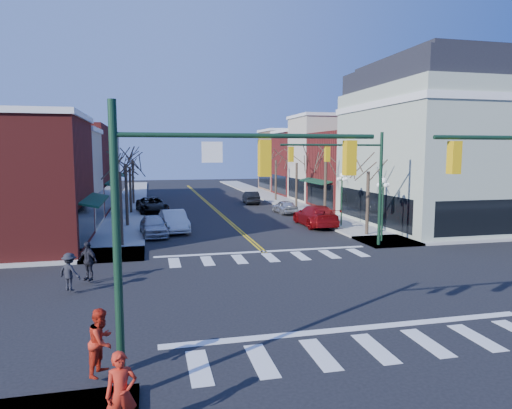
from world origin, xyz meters
TOP-DOWN VIEW (x-y plane):
  - ground at (0.00, 0.00)m, footprint 160.00×160.00m
  - sidewalk_left at (-8.75, 20.00)m, footprint 3.50×70.00m
  - sidewalk_right at (8.75, 20.00)m, footprint 3.50×70.00m
  - bldg_left_stucco_a at (-15.50, 19.50)m, footprint 10.00×7.00m
  - bldg_left_brick_b at (-15.50, 27.50)m, footprint 10.00×9.00m
  - bldg_left_tan at (-15.50, 35.75)m, footprint 10.00×7.50m
  - bldg_left_stucco_b at (-15.50, 43.50)m, footprint 10.00×8.00m
  - bldg_right_brick_a at (15.50, 25.75)m, footprint 10.00×8.50m
  - bldg_right_stucco at (15.50, 33.50)m, footprint 10.00×7.00m
  - bldg_right_brick_b at (15.50, 41.00)m, footprint 10.00×8.00m
  - bldg_right_tan at (15.50, 49.00)m, footprint 10.00×8.00m
  - victorian_corner at (16.50, 14.50)m, footprint 12.25×14.25m
  - traffic_mast_near_left at (-5.55, -7.40)m, footprint 6.60×0.28m
  - traffic_mast_far_right at (5.55, 7.40)m, footprint 6.60×0.28m
  - lamppost_corner at (8.20, 8.50)m, footprint 0.36×0.36m
  - lamppost_midblock at (8.20, 15.00)m, footprint 0.36×0.36m
  - tree_left_a at (-8.40, 11.00)m, footprint 0.24×0.24m
  - tree_left_b at (-8.40, 19.00)m, footprint 0.24×0.24m
  - tree_left_c at (-8.40, 27.00)m, footprint 0.24×0.24m
  - tree_left_d at (-8.40, 35.00)m, footprint 0.24×0.24m
  - tree_right_a at (8.40, 11.00)m, footprint 0.24×0.24m
  - tree_right_b at (8.40, 19.00)m, footprint 0.24×0.24m
  - tree_right_c at (8.40, 27.00)m, footprint 0.24×0.24m
  - tree_right_d at (8.40, 35.00)m, footprint 0.24×0.24m
  - car_left_near at (-6.40, 14.51)m, footprint 2.16×4.56m
  - car_left_mid at (-4.87, 16.08)m, footprint 2.18×4.98m
  - car_left_far at (-6.40, 26.93)m, footprint 3.36×5.97m
  - car_right_near at (6.40, 16.01)m, footprint 2.50×5.93m
  - car_right_mid at (6.16, 23.77)m, footprint 1.79×3.98m
  - car_right_far at (4.80, 32.76)m, footprint 1.80×4.41m
  - pedestrian_red_a at (-7.30, -9.11)m, footprint 0.71×0.52m
  - pedestrian_red_b at (-7.96, -6.25)m, footprint 0.96×1.06m
  - pedestrian_dark_a at (-9.44, 3.18)m, footprint 1.09×1.01m
  - pedestrian_dark_b at (-10.00, 1.71)m, footprint 1.20×1.10m

SIDE VIEW (x-z plane):
  - ground at x=0.00m, z-range 0.00..0.00m
  - sidewalk_left at x=-8.75m, z-range 0.00..0.15m
  - sidewalk_right at x=8.75m, z-range 0.00..0.15m
  - car_right_mid at x=6.16m, z-range 0.00..1.33m
  - car_right_far at x=4.80m, z-range 0.00..1.42m
  - car_left_near at x=-6.40m, z-range 0.00..1.51m
  - car_left_far at x=-6.40m, z-range 0.00..1.58m
  - car_left_mid at x=-4.87m, z-range 0.00..1.59m
  - car_right_near at x=6.40m, z-range 0.00..1.71m
  - pedestrian_dark_b at x=-10.00m, z-range 0.15..1.77m
  - pedestrian_red_b at x=-7.96m, z-range 0.15..1.93m
  - pedestrian_red_a at x=-7.30m, z-range 0.15..1.94m
  - pedestrian_dark_a at x=-9.44m, z-range 0.15..1.95m
  - tree_left_c at x=-8.40m, z-range 0.00..4.55m
  - tree_right_a at x=8.40m, z-range 0.00..4.62m
  - tree_left_a at x=-8.40m, z-range 0.00..4.76m
  - tree_right_c at x=8.40m, z-range 0.00..4.83m
  - tree_left_d at x=-8.40m, z-range 0.00..4.90m
  - tree_right_d at x=8.40m, z-range 0.00..4.97m
  - tree_left_b at x=-8.40m, z-range 0.00..5.04m
  - tree_right_b at x=8.40m, z-range 0.00..5.18m
  - lamppost_corner at x=8.20m, z-range 0.80..5.13m
  - lamppost_midblock at x=8.20m, z-range 0.80..5.13m
  - bldg_left_stucco_a at x=-15.50m, z-range 0.00..7.50m
  - bldg_left_tan at x=-15.50m, z-range 0.00..7.80m
  - bldg_right_brick_a at x=15.50m, z-range 0.00..8.00m
  - bldg_left_stucco_b at x=-15.50m, z-range 0.00..8.20m
  - bldg_left_brick_b at x=-15.50m, z-range 0.00..8.50m
  - bldg_right_brick_b at x=15.50m, z-range 0.00..8.50m
  - bldg_right_tan at x=15.50m, z-range 0.00..9.00m
  - traffic_mast_near_left at x=-5.55m, z-range 1.11..8.31m
  - traffic_mast_far_right at x=5.55m, z-range 1.11..8.31m
  - bldg_right_stucco at x=15.50m, z-range 0.00..10.00m
  - victorian_corner at x=16.50m, z-range 0.01..13.31m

